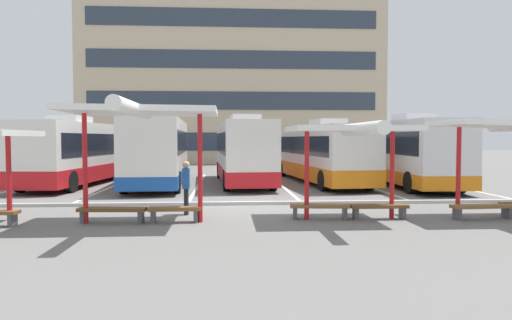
% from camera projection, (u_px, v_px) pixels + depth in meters
% --- Properties ---
extents(ground_plane, '(160.00, 160.00, 0.00)m').
position_uv_depth(ground_plane, '(246.00, 207.00, 16.64)').
color(ground_plane, slate).
extents(terminal_building, '(30.21, 11.96, 22.52)m').
position_uv_depth(terminal_building, '(233.00, 70.00, 50.62)').
color(terminal_building, '#C6B293').
rests_on(terminal_building, ground).
extents(coach_bus_0, '(3.65, 11.74, 3.62)m').
position_uv_depth(coach_bus_0, '(82.00, 153.00, 25.30)').
color(coach_bus_0, silver).
rests_on(coach_bus_0, ground).
extents(coach_bus_1, '(3.05, 10.74, 3.76)m').
position_uv_depth(coach_bus_1, '(159.00, 152.00, 24.44)').
color(coach_bus_1, silver).
rests_on(coach_bus_1, ground).
extents(coach_bus_2, '(3.06, 10.64, 3.68)m').
position_uv_depth(coach_bus_2, '(243.00, 152.00, 25.48)').
color(coach_bus_2, silver).
rests_on(coach_bus_2, ground).
extents(coach_bus_3, '(3.65, 12.16, 3.48)m').
position_uv_depth(coach_bus_3, '(319.00, 154.00, 26.20)').
color(coach_bus_3, silver).
rests_on(coach_bus_3, ground).
extents(coach_bus_4, '(2.65, 11.38, 3.69)m').
position_uv_depth(coach_bus_4, '(402.00, 152.00, 24.89)').
color(coach_bus_4, silver).
rests_on(coach_bus_4, ground).
extents(lane_stripe_0, '(0.16, 14.00, 0.01)m').
position_uv_depth(lane_stripe_0, '(29.00, 186.00, 24.14)').
color(lane_stripe_0, white).
rests_on(lane_stripe_0, ground).
extents(lane_stripe_1, '(0.16, 14.00, 0.01)m').
position_uv_depth(lane_stripe_1, '(115.00, 185.00, 24.42)').
color(lane_stripe_1, white).
rests_on(lane_stripe_1, ground).
extents(lane_stripe_2, '(0.16, 14.00, 0.01)m').
position_uv_depth(lane_stripe_2, '(199.00, 185.00, 24.69)').
color(lane_stripe_2, white).
rests_on(lane_stripe_2, ground).
extents(lane_stripe_3, '(0.16, 14.00, 0.01)m').
position_uv_depth(lane_stripe_3, '(280.00, 184.00, 24.97)').
color(lane_stripe_3, white).
rests_on(lane_stripe_3, ground).
extents(lane_stripe_4, '(0.16, 14.00, 0.01)m').
position_uv_depth(lane_stripe_4, '(361.00, 184.00, 25.25)').
color(lane_stripe_4, white).
rests_on(lane_stripe_4, ground).
extents(lane_stripe_5, '(0.16, 14.00, 0.01)m').
position_uv_depth(lane_stripe_5, '(439.00, 183.00, 25.52)').
color(lane_stripe_5, white).
rests_on(lane_stripe_5, ground).
extents(waiting_shelter_1, '(4.31, 4.99, 3.42)m').
position_uv_depth(waiting_shelter_1, '(141.00, 113.00, 13.20)').
color(waiting_shelter_1, red).
rests_on(waiting_shelter_1, ground).
extents(bench_2, '(1.99, 0.55, 0.45)m').
position_uv_depth(bench_2, '(112.00, 211.00, 13.56)').
color(bench_2, brown).
rests_on(bench_2, ground).
extents(bench_3, '(1.54, 0.44, 0.45)m').
position_uv_depth(bench_3, '(175.00, 211.00, 13.68)').
color(bench_3, brown).
rests_on(bench_3, ground).
extents(waiting_shelter_2, '(3.64, 4.50, 2.91)m').
position_uv_depth(waiting_shelter_2, '(352.00, 131.00, 13.87)').
color(waiting_shelter_2, red).
rests_on(waiting_shelter_2, ground).
extents(bench_4, '(1.85, 0.62, 0.45)m').
position_uv_depth(bench_4, '(320.00, 208.00, 14.26)').
color(bench_4, brown).
rests_on(bench_4, ground).
extents(bench_5, '(1.76, 0.44, 0.45)m').
position_uv_depth(bench_5, '(379.00, 208.00, 14.22)').
color(bench_5, brown).
rests_on(bench_5, ground).
extents(bench_6, '(1.99, 0.55, 0.45)m').
position_uv_depth(bench_6, '(483.00, 208.00, 14.19)').
color(bench_6, brown).
rests_on(bench_6, ground).
extents(platform_kerb, '(44.00, 0.24, 0.12)m').
position_uv_depth(platform_kerb, '(246.00, 203.00, 17.31)').
color(platform_kerb, '#ADADA8').
rests_on(platform_kerb, ground).
extents(waiting_passenger_2, '(0.23, 0.50, 1.74)m').
position_uv_depth(waiting_passenger_2, '(186.00, 184.00, 15.03)').
color(waiting_passenger_2, black).
rests_on(waiting_passenger_2, ground).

